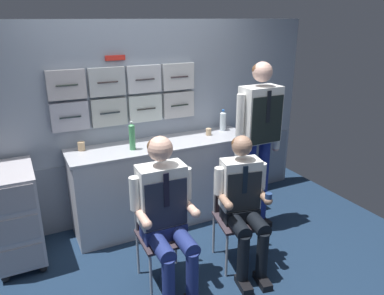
# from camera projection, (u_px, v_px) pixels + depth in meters

# --- Properties ---
(ground) EXTENTS (4.80, 4.80, 0.04)m
(ground) POSITION_uv_depth(u_px,v_px,m) (195.00, 283.00, 3.23)
(ground) COLOR #192C45
(galley_bulkhead) EXTENTS (4.20, 0.14, 2.15)m
(galley_bulkhead) POSITION_uv_depth(u_px,v_px,m) (138.00, 125.00, 4.03)
(galley_bulkhead) COLOR #8E9BAD
(galley_bulkhead) RESTS_ON ground
(galley_counter) EXTENTS (1.98, 0.53, 0.91)m
(galley_counter) POSITION_uv_depth(u_px,v_px,m) (164.00, 182.00, 4.06)
(galley_counter) COLOR #B9BCC4
(galley_counter) RESTS_ON ground
(service_trolley) EXTENTS (0.40, 0.65, 0.91)m
(service_trolley) POSITION_uv_depth(u_px,v_px,m) (15.00, 214.00, 3.35)
(service_trolley) COLOR black
(service_trolley) RESTS_ON ground
(folding_chair_left) EXTENTS (0.41, 0.42, 0.84)m
(folding_chair_left) POSITION_uv_depth(u_px,v_px,m) (159.00, 222.00, 3.15)
(folding_chair_left) COLOR #A8AAAF
(folding_chair_left) RESTS_ON ground
(crew_member_left) EXTENTS (0.52, 0.65, 1.31)m
(crew_member_left) POSITION_uv_depth(u_px,v_px,m) (165.00, 209.00, 2.95)
(crew_member_left) COLOR black
(crew_member_left) RESTS_ON ground
(folding_chair_right) EXTENTS (0.47, 0.47, 0.84)m
(folding_chair_right) POSITION_uv_depth(u_px,v_px,m) (236.00, 207.00, 3.41)
(folding_chair_right) COLOR #A8AAAF
(folding_chair_right) RESTS_ON ground
(crew_member_right) EXTENTS (0.49, 0.63, 1.23)m
(crew_member_right) POSITION_uv_depth(u_px,v_px,m) (243.00, 200.00, 3.22)
(crew_member_right) COLOR black
(crew_member_right) RESTS_ON ground
(crew_member_standing) EXTENTS (0.55, 0.27, 1.77)m
(crew_member_standing) POSITION_uv_depth(u_px,v_px,m) (259.00, 131.00, 3.76)
(crew_member_standing) COLOR black
(crew_member_standing) RESTS_ON ground
(water_bottle_tall) EXTENTS (0.07, 0.07, 0.25)m
(water_bottle_tall) POSITION_uv_depth(u_px,v_px,m) (223.00, 121.00, 4.31)
(water_bottle_tall) COLOR silver
(water_bottle_tall) RESTS_ON galley_counter
(water_bottle_short) EXTENTS (0.06, 0.06, 0.29)m
(water_bottle_short) POSITION_uv_depth(u_px,v_px,m) (132.00, 136.00, 3.67)
(water_bottle_short) COLOR #459A5D
(water_bottle_short) RESTS_ON galley_counter
(coffee_cup_white) EXTENTS (0.06, 0.06, 0.08)m
(coffee_cup_white) POSITION_uv_depth(u_px,v_px,m) (209.00, 132.00, 4.16)
(coffee_cup_white) COLOR tan
(coffee_cup_white) RESTS_ON galley_counter
(espresso_cup_small) EXTENTS (0.07, 0.07, 0.09)m
(espresso_cup_small) POSITION_uv_depth(u_px,v_px,m) (81.00, 146.00, 3.68)
(espresso_cup_small) COLOR tan
(espresso_cup_small) RESTS_ON galley_counter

